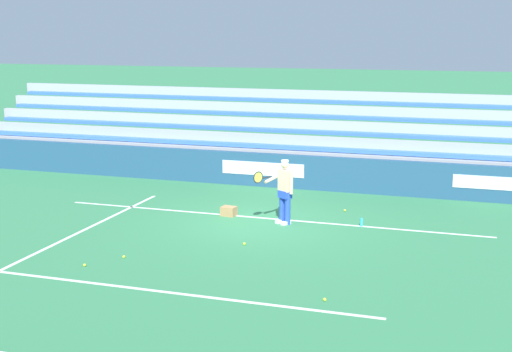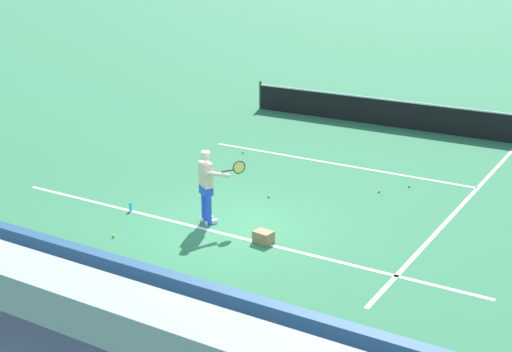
# 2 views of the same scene
# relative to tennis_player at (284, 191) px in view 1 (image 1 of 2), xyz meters

# --- Properties ---
(ground_plane) EXTENTS (160.00, 160.00, 0.00)m
(ground_plane) POSITION_rel_tennis_player_xyz_m (0.61, 0.13, -0.89)
(ground_plane) COLOR #337A4C
(court_baseline_white) EXTENTS (12.00, 0.10, 0.01)m
(court_baseline_white) POSITION_rel_tennis_player_xyz_m (0.61, -0.37, -0.89)
(court_baseline_white) COLOR white
(court_baseline_white) RESTS_ON ground
(court_sideline_white) EXTENTS (0.10, 12.00, 0.01)m
(court_sideline_white) POSITION_rel_tennis_player_xyz_m (4.72, 4.13, -0.89)
(court_sideline_white) COLOR white
(court_sideline_white) RESTS_ON ground
(court_service_line_white) EXTENTS (8.22, 0.10, 0.01)m
(court_service_line_white) POSITION_rel_tennis_player_xyz_m (0.61, 5.63, -0.89)
(court_service_line_white) COLOR white
(court_service_line_white) RESTS_ON ground
(back_wall_sponsor_board) EXTENTS (27.12, 0.25, 1.10)m
(back_wall_sponsor_board) POSITION_rel_tennis_player_xyz_m (0.60, -4.32, -0.34)
(back_wall_sponsor_board) COLOR navy
(back_wall_sponsor_board) RESTS_ON ground
(bleacher_stand) EXTENTS (25.76, 3.20, 3.40)m
(bleacher_stand) POSITION_rel_tennis_player_xyz_m (0.61, -6.54, -0.13)
(bleacher_stand) COLOR #9EA3A8
(bleacher_stand) RESTS_ON ground
(tennis_player) EXTENTS (0.94, 0.85, 1.71)m
(tennis_player) POSITION_rel_tennis_player_xyz_m (0.00, 0.00, 0.00)
(tennis_player) COLOR blue
(tennis_player) RESTS_ON ground
(ball_box_cardboard) EXTENTS (0.44, 0.35, 0.26)m
(ball_box_cardboard) POSITION_rel_tennis_player_xyz_m (1.68, -0.32, -0.76)
(ball_box_cardboard) COLOR #A87F51
(ball_box_cardboard) RESTS_ON ground
(tennis_ball_far_left) EXTENTS (0.07, 0.07, 0.07)m
(tennis_ball_far_left) POSITION_rel_tennis_player_xyz_m (2.62, 3.98, -0.86)
(tennis_ball_far_left) COLOR #CCE533
(tennis_ball_far_left) RESTS_ON ground
(tennis_ball_stray_back) EXTENTS (0.07, 0.07, 0.07)m
(tennis_ball_stray_back) POSITION_rel_tennis_player_xyz_m (-2.27, 5.13, -0.86)
(tennis_ball_stray_back) COLOR #CCE533
(tennis_ball_stray_back) RESTS_ON ground
(tennis_ball_far_right) EXTENTS (0.07, 0.07, 0.07)m
(tennis_ball_far_right) POSITION_rel_tennis_player_xyz_m (3.14, 4.77, -0.86)
(tennis_ball_far_right) COLOR #CCE533
(tennis_ball_far_right) RESTS_ON ground
(tennis_ball_midcourt) EXTENTS (0.07, 0.07, 0.07)m
(tennis_ball_midcourt) POSITION_rel_tennis_player_xyz_m (0.36, 2.18, -0.86)
(tennis_ball_midcourt) COLOR #CCE533
(tennis_ball_midcourt) RESTS_ON ground
(tennis_ball_on_baseline) EXTENTS (0.07, 0.07, 0.07)m
(tennis_ball_on_baseline) POSITION_rel_tennis_player_xyz_m (-1.30, -1.78, -0.86)
(tennis_ball_on_baseline) COLOR #CCE533
(tennis_ball_on_baseline) RESTS_ON ground
(water_bottle) EXTENTS (0.07, 0.07, 0.22)m
(water_bottle) POSITION_rel_tennis_player_xyz_m (-2.02, -0.36, -0.78)
(water_bottle) COLOR #33B2E5
(water_bottle) RESTS_ON ground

